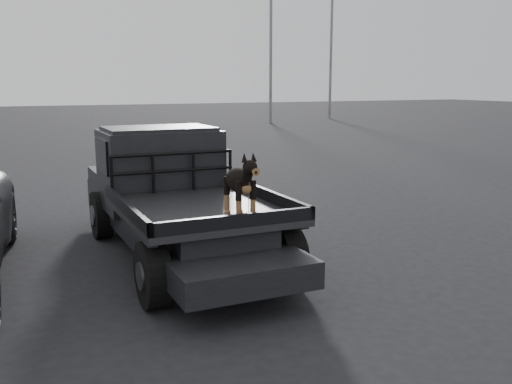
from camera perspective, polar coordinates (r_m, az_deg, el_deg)
name	(u,v)px	position (r m, az deg, el deg)	size (l,w,h in m)	color
ground	(258,279)	(7.38, 0.20, -8.65)	(120.00, 120.00, 0.00)	black
flatbed_ute	(179,225)	(8.23, -7.71, -3.33)	(2.00, 5.40, 0.92)	black
ute_cab	(159,155)	(8.96, -9.65, 3.64)	(1.72, 1.30, 0.88)	black
headache_rack	(174,173)	(8.27, -8.25, 1.93)	(1.80, 0.08, 0.55)	black
dog	(240,185)	(6.65, -1.66, 0.68)	(0.32, 0.60, 0.74)	black
floodlight_far	(332,5)	(40.48, 7.62, 18.01)	(1.08, 0.28, 13.90)	slate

